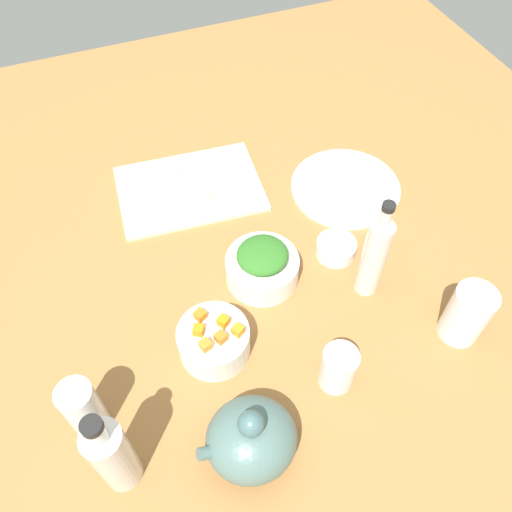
{
  "coord_description": "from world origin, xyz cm",
  "views": [
    {
      "loc": [
        22.97,
        58.4,
        90.03
      ],
      "look_at": [
        0.0,
        0.0,
        8.0
      ],
      "focal_mm": 36.6,
      "sensor_mm": 36.0,
      "label": 1
    }
  ],
  "objects": [
    {
      "name": "tabletop",
      "position": [
        0.0,
        0.0,
        1.5
      ],
      "size": [
        190.0,
        190.0,
        3.0
      ],
      "primitive_type": "cube",
      "color": "#986636",
      "rests_on": "ground"
    },
    {
      "name": "cutting_board",
      "position": [
        5.82,
        -27.18,
        3.5
      ],
      "size": [
        34.37,
        25.81,
        1.0
      ],
      "primitive_type": "cube",
      "rotation": [
        0.0,
        0.0,
        -0.09
      ],
      "color": "silver",
      "rests_on": "tabletop"
    },
    {
      "name": "plate_tofu",
      "position": [
        -27.91,
        -14.23,
        3.6
      ],
      "size": [
        25.17,
        25.17,
        1.2
      ],
      "primitive_type": "cylinder",
      "color": "white",
      "rests_on": "tabletop"
    },
    {
      "name": "bowl_greens",
      "position": [
        -0.55,
        1.95,
        5.92
      ],
      "size": [
        14.6,
        14.6,
        5.84
      ],
      "primitive_type": "cylinder",
      "color": "white",
      "rests_on": "tabletop"
    },
    {
      "name": "bowl_carrots",
      "position": [
        13.62,
        13.93,
        6.23
      ],
      "size": [
        13.0,
        13.0,
        6.46
      ],
      "primitive_type": "cylinder",
      "color": "white",
      "rests_on": "tabletop"
    },
    {
      "name": "bowl_small_side",
      "position": [
        -17.22,
        1.85,
        4.68
      ],
      "size": [
        8.3,
        8.3,
        3.36
      ],
      "primitive_type": "cylinder",
      "color": "white",
      "rests_on": "tabletop"
    },
    {
      "name": "teapot",
      "position": [
        13.94,
        33.3,
        8.38
      ],
      "size": [
        16.11,
        13.81,
        13.98
      ],
      "color": "#4C6863",
      "rests_on": "tabletop"
    },
    {
      "name": "bottle_0",
      "position": [
        34.04,
        29.23,
        12.01
      ],
      "size": [
        6.0,
        6.0,
        21.71
      ],
      "color": "silver",
      "rests_on": "tabletop"
    },
    {
      "name": "bottle_1",
      "position": [
        -19.0,
        11.72,
        13.03
      ],
      "size": [
        4.61,
        4.61,
        24.17
      ],
      "color": "silver",
      "rests_on": "tabletop"
    },
    {
      "name": "drinking_glass_0",
      "position": [
        -4.38,
        27.34,
        7.56
      ],
      "size": [
        6.19,
        6.19,
        9.12
      ],
      "primitive_type": "cylinder",
      "color": "white",
      "rests_on": "tabletop"
    },
    {
      "name": "drinking_glass_1",
      "position": [
        37.14,
        19.61,
        9.54
      ],
      "size": [
        5.81,
        5.81,
        13.08
      ],
      "primitive_type": "cylinder",
      "color": "white",
      "rests_on": "tabletop"
    },
    {
      "name": "drinking_glass_2",
      "position": [
        -30.26,
        27.02,
        9.14
      ],
      "size": [
        7.52,
        7.52,
        12.28
      ],
      "primitive_type": "cylinder",
      "color": "white",
      "rests_on": "tabletop"
    },
    {
      "name": "carrot_cube_0",
      "position": [
        12.77,
        15.89,
        10.36
      ],
      "size": [
        2.35,
        2.35,
        1.8
      ],
      "primitive_type": "cube",
      "rotation": [
        0.0,
        0.0,
        0.39
      ],
      "color": "orange",
      "rests_on": "bowl_carrots"
    },
    {
      "name": "carrot_cube_1",
      "position": [
        15.9,
        13.1,
        10.36
      ],
      "size": [
        2.46,
        2.46,
        1.8
      ],
      "primitive_type": "cube",
      "rotation": [
        0.0,
        0.0,
        2.61
      ],
      "color": "orange",
      "rests_on": "bowl_carrots"
    },
    {
      "name": "carrot_cube_2",
      "position": [
        14.7,
        10.34,
        10.36
      ],
      "size": [
        2.43,
        2.43,
        1.8
      ],
      "primitive_type": "cube",
      "rotation": [
        0.0,
        0.0,
        2.05
      ],
      "color": "orange",
      "rests_on": "bowl_carrots"
    },
    {
      "name": "carrot_cube_3",
      "position": [
        11.29,
        13.01,
        10.36
      ],
      "size": [
        2.51,
        2.51,
        1.8
      ],
      "primitive_type": "cube",
      "rotation": [
        0.0,
        0.0,
        2.18
      ],
      "color": "orange",
      "rests_on": "bowl_carrots"
    },
    {
      "name": "carrot_cube_4",
      "position": [
        15.68,
        16.3,
        10.36
      ],
      "size": [
        2.21,
        2.21,
        1.8
      ],
      "primitive_type": "cube",
      "rotation": [
        0.0,
        0.0,
        1.83
      ],
      "color": "orange",
      "rests_on": "bowl_carrots"
    },
    {
      "name": "carrot_cube_5",
      "position": [
        9.52,
        15.64,
        10.36
      ],
      "size": [
        2.46,
        2.46,
        1.8
      ],
      "primitive_type": "cube",
      "rotation": [
        0.0,
        0.0,
        2.09
      ],
      "color": "orange",
      "rests_on": "bowl_carrots"
    },
    {
      "name": "chopped_greens_mound",
      "position": [
        -0.55,
        1.95,
        10.45
      ],
      "size": [
        13.63,
        13.51,
        3.22
      ],
      "primitive_type": "ellipsoid",
      "rotation": [
        0.0,
        0.0,
        0.47
      ],
      "color": "#2E6923",
      "rests_on": "bowl_greens"
    },
    {
      "name": "tofu_cube_0",
      "position": [
        -26.03,
        -18.81,
        5.3
      ],
      "size": [
        2.39,
        2.39,
        2.2
      ],
      "primitive_type": "cube",
      "rotation": [
        0.0,
        0.0,
        1.66
      ],
      "color": "white",
      "rests_on": "plate_tofu"
    },
    {
      "name": "tofu_cube_1",
      "position": [
        -26.95,
        -8.67,
        5.3
      ],
      "size": [
        3.01,
        3.01,
        2.2
      ],
      "primitive_type": "cube",
      "rotation": [
        0.0,
        0.0,
        1.04
      ],
      "color": "white",
      "rests_on": "plate_tofu"
    },
    {
      "name": "tofu_cube_2",
      "position": [
        -26.39,
        -13.6,
        5.3
      ],
      "size": [
        3.08,
        3.08,
        2.2
      ],
      "primitive_type": "cube",
      "rotation": [
        0.0,
        0.0,
        0.92
      ],
      "color": "silver",
      "rests_on": "plate_tofu"
    },
    {
      "name": "tofu_cube_3",
      "position": [
        -22.81,
        -14.43,
        5.3
      ],
      "size": [
        2.71,
        2.71,
        2.2
      ],
      "primitive_type": "cube",
      "rotation": [
        0.0,
        0.0,
        2.87
      ],
      "color": "white",
      "rests_on": "plate_tofu"
    },
    {
      "name": "dumpling_0",
      "position": [
        7.72,
        -30.13,
        5.27
      ],
      "size": [
        7.11,
        7.07,
        2.55
      ],
      "primitive_type": "pyramid",
      "rotation": [
        0.0,
        0.0,
        0.75
      ],
      "color": "beige",
      "rests_on": "cutting_board"
    },
    {
      "name": "dumpling_1",
      "position": [
        -1.26,
        -29.64,
        5.36
      ],
      "size": [
        6.84,
        6.59,
        2.73
      ],
      "primitive_type": "pyramid",
      "rotation": [
        0.0,
        0.0,
        3.39
      ],
      "color": "beige",
      "rests_on": "cutting_board"
    },
    {
      "name": "dumpling_2",
      "position": [
        3.31,
        -20.72,
        5.42
      ],
      "size": [
        5.73,
        5.73,
        2.84
      ],
      "primitive_type": "pyramid",
      "rotation": [
        0.0,
        0.0,
        0.8
      ],
      "color": "beige",
      "rests_on": "cutting_board"
    },
    {
      "name": "dumpling_3",
      "position": [
        16.12,
        -20.94,
        5.24
      ],
      "size": [
        4.53,
        5.06,
        2.48
      ],
      "primitive_type": "pyramid",
      "rotation": [
        0.0,
        0.0,
        4.87
      ],
      "color": "beige",
      "rests_on": "cutting_board"
    }
  ]
}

